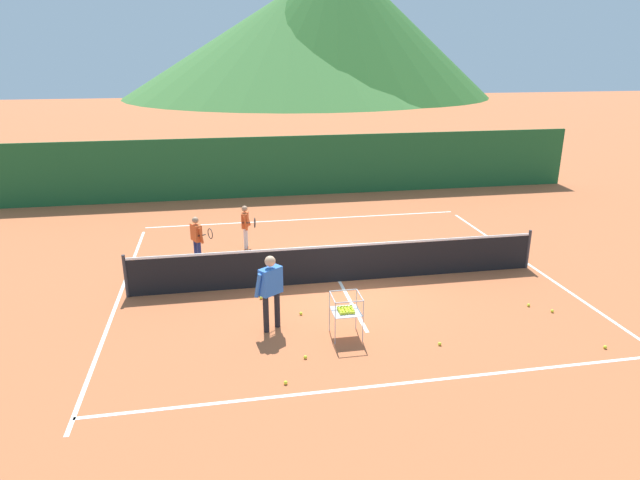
# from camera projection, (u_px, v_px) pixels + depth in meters

# --- Properties ---
(ground_plane) EXTENTS (120.00, 120.00, 0.00)m
(ground_plane) POSITION_uv_depth(u_px,v_px,m) (339.00, 281.00, 13.88)
(ground_plane) COLOR #BC6038
(line_baseline_near) EXTENTS (10.59, 0.08, 0.01)m
(line_baseline_near) POSITION_uv_depth(u_px,v_px,m) (396.00, 384.00, 9.61)
(line_baseline_near) COLOR white
(line_baseline_near) RESTS_ON ground
(line_baseline_far) EXTENTS (10.59, 0.08, 0.01)m
(line_baseline_far) POSITION_uv_depth(u_px,v_px,m) (305.00, 219.00, 18.98)
(line_baseline_far) COLOR white
(line_baseline_far) RESTS_ON ground
(line_sideline_west) EXTENTS (0.08, 10.07, 0.01)m
(line_sideline_west) POSITION_uv_depth(u_px,v_px,m) (119.00, 297.00, 12.98)
(line_sideline_west) COLOR white
(line_sideline_west) RESTS_ON ground
(line_sideline_east) EXTENTS (0.08, 10.07, 0.01)m
(line_sideline_east) POSITION_uv_depth(u_px,v_px,m) (533.00, 267.00, 14.79)
(line_sideline_east) COLOR white
(line_sideline_east) RESTS_ON ground
(line_service_center) EXTENTS (0.08, 5.41, 0.01)m
(line_service_center) POSITION_uv_depth(u_px,v_px,m) (339.00, 281.00, 13.88)
(line_service_center) COLOR white
(line_service_center) RESTS_ON ground
(tennis_net) EXTENTS (10.25, 0.08, 1.05)m
(tennis_net) POSITION_uv_depth(u_px,v_px,m) (340.00, 263.00, 13.72)
(tennis_net) COLOR #333338
(tennis_net) RESTS_ON ground
(instructor) EXTENTS (0.64, 0.73, 1.62)m
(instructor) POSITION_uv_depth(u_px,v_px,m) (271.00, 286.00, 11.22)
(instructor) COLOR black
(instructor) RESTS_ON ground
(student_0) EXTENTS (0.61, 0.54, 1.31)m
(student_0) POSITION_uv_depth(u_px,v_px,m) (197.00, 236.00, 14.83)
(student_0) COLOR navy
(student_0) RESTS_ON ground
(student_1) EXTENTS (0.41, 0.66, 1.27)m
(student_1) POSITION_uv_depth(u_px,v_px,m) (246.00, 223.00, 16.02)
(student_1) COLOR silver
(student_1) RESTS_ON ground
(ball_cart) EXTENTS (0.58, 0.58, 0.90)m
(ball_cart) POSITION_uv_depth(u_px,v_px,m) (346.00, 310.00, 11.04)
(ball_cart) COLOR #B7B7BC
(ball_cart) RESTS_ON ground
(tennis_ball_0) EXTENTS (0.07, 0.07, 0.07)m
(tennis_ball_0) POSITION_uv_depth(u_px,v_px,m) (301.00, 313.00, 12.12)
(tennis_ball_0) COLOR yellow
(tennis_ball_0) RESTS_ON ground
(tennis_ball_1) EXTENTS (0.07, 0.07, 0.07)m
(tennis_ball_1) POSITION_uv_depth(u_px,v_px,m) (286.00, 383.00, 9.59)
(tennis_ball_1) COLOR yellow
(tennis_ball_1) RESTS_ON ground
(tennis_ball_2) EXTENTS (0.07, 0.07, 0.07)m
(tennis_ball_2) POSITION_uv_depth(u_px,v_px,m) (305.00, 357.00, 10.39)
(tennis_ball_2) COLOR yellow
(tennis_ball_2) RESTS_ON ground
(tennis_ball_3) EXTENTS (0.07, 0.07, 0.07)m
(tennis_ball_3) POSITION_uv_depth(u_px,v_px,m) (605.00, 347.00, 10.74)
(tennis_ball_3) COLOR yellow
(tennis_ball_3) RESTS_ON ground
(tennis_ball_4) EXTENTS (0.07, 0.07, 0.07)m
(tennis_ball_4) POSITION_uv_depth(u_px,v_px,m) (552.00, 311.00, 12.23)
(tennis_ball_4) COLOR yellow
(tennis_ball_4) RESTS_ON ground
(tennis_ball_5) EXTENTS (0.07, 0.07, 0.07)m
(tennis_ball_5) POSITION_uv_depth(u_px,v_px,m) (529.00, 305.00, 12.51)
(tennis_ball_5) COLOR yellow
(tennis_ball_5) RESTS_ON ground
(tennis_ball_6) EXTENTS (0.07, 0.07, 0.07)m
(tennis_ball_6) POSITION_uv_depth(u_px,v_px,m) (440.00, 344.00, 10.86)
(tennis_ball_6) COLOR yellow
(tennis_ball_6) RESTS_ON ground
(tennis_ball_7) EXTENTS (0.07, 0.07, 0.07)m
(tennis_ball_7) POSITION_uv_depth(u_px,v_px,m) (261.00, 298.00, 12.88)
(tennis_ball_7) COLOR yellow
(tennis_ball_7) RESTS_ON ground
(windscreen_fence) EXTENTS (23.29, 0.08, 2.36)m
(windscreen_fence) POSITION_uv_depth(u_px,v_px,m) (292.00, 166.00, 21.74)
(windscreen_fence) COLOR #1E5B2D
(windscreen_fence) RESTS_ON ground
(hill_0) EXTENTS (42.64, 42.64, 12.78)m
(hill_0) POSITION_uv_depth(u_px,v_px,m) (295.00, 43.00, 68.82)
(hill_0) COLOR #427A38
(hill_0) RESTS_ON ground
(hill_1) EXTENTS (38.24, 38.24, 17.09)m
(hill_1) POSITION_uv_depth(u_px,v_px,m) (336.00, 24.00, 68.72)
(hill_1) COLOR #2D6628
(hill_1) RESTS_ON ground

